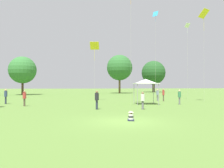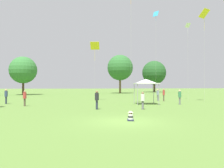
# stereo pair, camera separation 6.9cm
# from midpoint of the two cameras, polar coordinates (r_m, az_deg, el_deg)

# --- Properties ---
(ground_plane) EXTENTS (300.00, 300.00, 0.00)m
(ground_plane) POSITION_cam_midpoint_polar(r_m,az_deg,el_deg) (13.58, 3.33, -9.75)
(ground_plane) COLOR #567A33
(seated_toddler) EXTENTS (0.47, 0.55, 0.62)m
(seated_toddler) POSITION_cam_midpoint_polar(r_m,az_deg,el_deg) (13.80, 4.82, -8.51)
(seated_toddler) COLOR #282D47
(seated_toddler) RESTS_ON ground
(person_standing_0) EXTENTS (0.40, 0.40, 1.67)m
(person_standing_0) POSITION_cam_midpoint_polar(r_m,az_deg,el_deg) (25.12, -21.98, -3.14)
(person_standing_0) COLOR brown
(person_standing_0) RESTS_ON ground
(person_standing_1) EXTENTS (0.39, 0.39, 1.62)m
(person_standing_1) POSITION_cam_midpoint_polar(r_m,az_deg,el_deg) (20.26, 7.93, -3.93)
(person_standing_1) COLOR slate
(person_standing_1) RESTS_ON ground
(person_standing_2) EXTENTS (0.43, 0.43, 1.71)m
(person_standing_2) POSITION_cam_midpoint_polar(r_m,az_deg,el_deg) (26.62, 17.15, -2.94)
(person_standing_2) COLOR slate
(person_standing_2) RESTS_ON ground
(person_standing_3) EXTENTS (0.40, 0.40, 1.75)m
(person_standing_3) POSITION_cam_midpoint_polar(r_m,az_deg,el_deg) (31.55, 13.22, -2.47)
(person_standing_3) COLOR brown
(person_standing_3) RESTS_ON ground
(person_standing_4) EXTENTS (0.42, 0.42, 1.74)m
(person_standing_4) POSITION_cam_midpoint_polar(r_m,az_deg,el_deg) (20.16, -4.09, -3.73)
(person_standing_4) COLOR #282D42
(person_standing_4) RESTS_ON ground
(person_standing_5) EXTENTS (0.37, 0.37, 1.77)m
(person_standing_5) POSITION_cam_midpoint_polar(r_m,az_deg,el_deg) (29.15, -26.07, -2.62)
(person_standing_5) COLOR #282D42
(person_standing_5) RESTS_ON ground
(person_standing_6) EXTENTS (0.53, 0.53, 1.67)m
(person_standing_6) POSITION_cam_midpoint_polar(r_m,az_deg,el_deg) (32.59, 11.75, -2.54)
(person_standing_6) COLOR slate
(person_standing_6) RESTS_ON ground
(canopy_tent) EXTENTS (2.91, 2.91, 2.97)m
(canopy_tent) POSITION_cam_midpoint_polar(r_m,az_deg,el_deg) (25.87, 8.74, 0.62)
(canopy_tent) COLOR white
(canopy_tent) RESTS_ON ground
(kite_0) EXTENTS (0.86, 0.99, 14.41)m
(kite_0) POSITION_cam_midpoint_polar(r_m,az_deg,el_deg) (37.98, 11.22, 16.69)
(kite_0) COLOR #339EDB
(kite_0) RESTS_ON ground
(kite_1) EXTENTS (0.83, 0.64, 11.67)m
(kite_1) POSITION_cam_midpoint_polar(r_m,az_deg,el_deg) (36.03, 19.05, 13.33)
(kite_1) COLOR white
(kite_1) RESTS_ON ground
(kite_5) EXTENTS (1.60, 1.43, 12.26)m
(kite_5) POSITION_cam_midpoint_polar(r_m,az_deg,el_deg) (32.68, 22.81, 16.18)
(kite_5) COLOR yellow
(kite_5) RESTS_ON ground
(kite_6) EXTENTS (1.42, 1.07, 8.46)m
(kite_6) POSITION_cam_midpoint_polar(r_m,az_deg,el_deg) (32.06, -4.65, 9.69)
(kite_6) COLOR yellow
(kite_6) RESTS_ON ground
(distant_tree_0) EXTENTS (7.99, 7.99, 10.56)m
(distant_tree_0) POSITION_cam_midpoint_polar(r_m,az_deg,el_deg) (74.96, 10.77, 2.91)
(distant_tree_0) COLOR #473323
(distant_tree_0) RESTS_ON ground
(distant_tree_1) EXTENTS (6.39, 6.39, 9.12)m
(distant_tree_1) POSITION_cam_midpoint_polar(r_m,az_deg,el_deg) (56.07, -22.35, 3.40)
(distant_tree_1) COLOR #473323
(distant_tree_1) RESTS_ON ground
(distant_tree_3) EXTENTS (7.29, 7.29, 10.98)m
(distant_tree_3) POSITION_cam_midpoint_polar(r_m,az_deg,el_deg) (62.46, 1.96, 4.27)
(distant_tree_3) COLOR brown
(distant_tree_3) RESTS_ON ground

